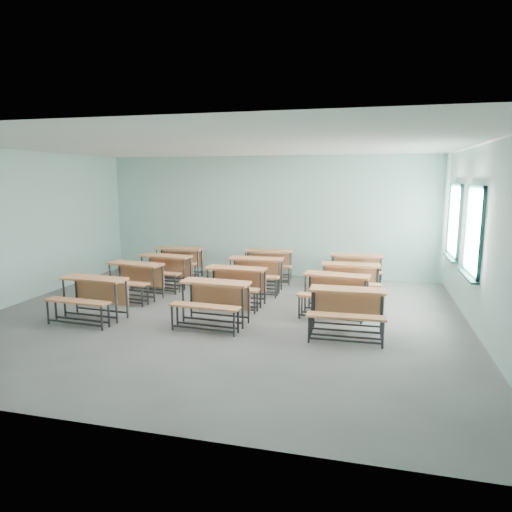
{
  "coord_description": "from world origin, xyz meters",
  "views": [
    {
      "loc": [
        2.68,
        -7.98,
        2.63
      ],
      "look_at": [
        0.36,
        1.2,
        1.0
      ],
      "focal_mm": 32.0,
      "sensor_mm": 36.0,
      "label": 1
    }
  ],
  "objects_px": {
    "desk_unit_r0c0": "(91,292)",
    "desk_unit_r2c0": "(164,266)",
    "desk_unit_r0c2": "(347,305)",
    "desk_unit_r0c1": "(213,297)",
    "desk_unit_r1c1": "(235,281)",
    "desk_unit_r2c1": "(255,270)",
    "desk_unit_r2c2": "(350,276)",
    "desk_unit_r3c0": "(178,258)",
    "desk_unit_r3c1": "(268,260)",
    "desk_unit_r1c0": "(133,275)",
    "desk_unit_r1c2": "(335,288)",
    "desk_unit_r3c2": "(356,266)"
  },
  "relations": [
    {
      "from": "desk_unit_r0c1",
      "to": "desk_unit_r1c1",
      "type": "relative_size",
      "value": 1.01
    },
    {
      "from": "desk_unit_r0c1",
      "to": "desk_unit_r2c0",
      "type": "height_order",
      "value": "same"
    },
    {
      "from": "desk_unit_r2c0",
      "to": "desk_unit_r3c2",
      "type": "distance_m",
      "value": 4.64
    },
    {
      "from": "desk_unit_r2c2",
      "to": "desk_unit_r3c1",
      "type": "distance_m",
      "value": 2.59
    },
    {
      "from": "desk_unit_r1c1",
      "to": "desk_unit_r1c2",
      "type": "relative_size",
      "value": 0.95
    },
    {
      "from": "desk_unit_r0c1",
      "to": "desk_unit_r1c1",
      "type": "height_order",
      "value": "same"
    },
    {
      "from": "desk_unit_r2c1",
      "to": "desk_unit_r2c2",
      "type": "relative_size",
      "value": 0.99
    },
    {
      "from": "desk_unit_r0c2",
      "to": "desk_unit_r2c0",
      "type": "xyz_separation_m",
      "value": [
        -4.45,
        2.36,
        0.0
      ]
    },
    {
      "from": "desk_unit_r0c1",
      "to": "desk_unit_r2c0",
      "type": "xyz_separation_m",
      "value": [
        -2.09,
        2.36,
        0.0
      ]
    },
    {
      "from": "desk_unit_r0c0",
      "to": "desk_unit_r0c1",
      "type": "relative_size",
      "value": 1.01
    },
    {
      "from": "desk_unit_r0c2",
      "to": "desk_unit_r3c0",
      "type": "xyz_separation_m",
      "value": [
        -4.61,
        3.55,
        0.0
      ]
    },
    {
      "from": "desk_unit_r0c0",
      "to": "desk_unit_r2c1",
      "type": "relative_size",
      "value": 1.03
    },
    {
      "from": "desk_unit_r0c0",
      "to": "desk_unit_r0c2",
      "type": "height_order",
      "value": "same"
    },
    {
      "from": "desk_unit_r0c2",
      "to": "desk_unit_r2c1",
      "type": "height_order",
      "value": "same"
    },
    {
      "from": "desk_unit_r1c0",
      "to": "desk_unit_r3c1",
      "type": "relative_size",
      "value": 1.01
    },
    {
      "from": "desk_unit_r1c0",
      "to": "desk_unit_r1c2",
      "type": "bearing_deg",
      "value": 6.09
    },
    {
      "from": "desk_unit_r2c0",
      "to": "desk_unit_r3c0",
      "type": "bearing_deg",
      "value": 103.28
    },
    {
      "from": "desk_unit_r0c0",
      "to": "desk_unit_r0c2",
      "type": "relative_size",
      "value": 1.03
    },
    {
      "from": "desk_unit_r0c0",
      "to": "desk_unit_r2c0",
      "type": "bearing_deg",
      "value": 89.08
    },
    {
      "from": "desk_unit_r0c0",
      "to": "desk_unit_r0c1",
      "type": "xyz_separation_m",
      "value": [
        2.31,
        0.26,
        0.0
      ]
    },
    {
      "from": "desk_unit_r0c1",
      "to": "desk_unit_r2c1",
      "type": "bearing_deg",
      "value": 90.37
    },
    {
      "from": "desk_unit_r0c1",
      "to": "desk_unit_r3c0",
      "type": "relative_size",
      "value": 1.0
    },
    {
      "from": "desk_unit_r0c1",
      "to": "desk_unit_r2c0",
      "type": "relative_size",
      "value": 0.98
    },
    {
      "from": "desk_unit_r2c0",
      "to": "desk_unit_r0c1",
      "type": "bearing_deg",
      "value": -42.98
    },
    {
      "from": "desk_unit_r1c2",
      "to": "desk_unit_r2c2",
      "type": "xyz_separation_m",
      "value": [
        0.24,
        1.17,
        0.0
      ]
    },
    {
      "from": "desk_unit_r2c2",
      "to": "desk_unit_r3c0",
      "type": "relative_size",
      "value": 0.99
    },
    {
      "from": "desk_unit_r3c0",
      "to": "desk_unit_r3c2",
      "type": "distance_m",
      "value": 4.64
    },
    {
      "from": "desk_unit_r1c1",
      "to": "desk_unit_r2c1",
      "type": "bearing_deg",
      "value": 85.93
    },
    {
      "from": "desk_unit_r2c0",
      "to": "desk_unit_r3c1",
      "type": "height_order",
      "value": "same"
    },
    {
      "from": "desk_unit_r0c0",
      "to": "desk_unit_r1c1",
      "type": "height_order",
      "value": "same"
    },
    {
      "from": "desk_unit_r0c0",
      "to": "desk_unit_r1c2",
      "type": "xyz_separation_m",
      "value": [
        4.39,
        1.41,
        0.0
      ]
    },
    {
      "from": "desk_unit_r0c0",
      "to": "desk_unit_r1c0",
      "type": "distance_m",
      "value": 1.53
    },
    {
      "from": "desk_unit_r0c0",
      "to": "desk_unit_r2c0",
      "type": "relative_size",
      "value": 0.98
    },
    {
      "from": "desk_unit_r3c0",
      "to": "desk_unit_r2c0",
      "type": "bearing_deg",
      "value": -85.37
    },
    {
      "from": "desk_unit_r0c1",
      "to": "desk_unit_r0c2",
      "type": "xyz_separation_m",
      "value": [
        2.36,
        0.01,
        0.0
      ]
    },
    {
      "from": "desk_unit_r1c2",
      "to": "desk_unit_r2c0",
      "type": "distance_m",
      "value": 4.33
    },
    {
      "from": "desk_unit_r0c1",
      "to": "desk_unit_r1c1",
      "type": "xyz_separation_m",
      "value": [
        0.0,
        1.31,
        0.0
      ]
    },
    {
      "from": "desk_unit_r1c0",
      "to": "desk_unit_r3c2",
      "type": "height_order",
      "value": "same"
    },
    {
      "from": "desk_unit_r1c1",
      "to": "desk_unit_r0c2",
      "type": "bearing_deg",
      "value": -26.94
    },
    {
      "from": "desk_unit_r0c2",
      "to": "desk_unit_r2c2",
      "type": "height_order",
      "value": "same"
    },
    {
      "from": "desk_unit_r3c2",
      "to": "desk_unit_r0c2",
      "type": "bearing_deg",
      "value": -90.65
    },
    {
      "from": "desk_unit_r2c1",
      "to": "desk_unit_r3c2",
      "type": "height_order",
      "value": "same"
    },
    {
      "from": "desk_unit_r3c2",
      "to": "desk_unit_r0c1",
      "type": "bearing_deg",
      "value": -123.77
    },
    {
      "from": "desk_unit_r0c1",
      "to": "desk_unit_r1c2",
      "type": "distance_m",
      "value": 2.37
    },
    {
      "from": "desk_unit_r0c1",
      "to": "desk_unit_r2c0",
      "type": "bearing_deg",
      "value": 134.8
    },
    {
      "from": "desk_unit_r2c2",
      "to": "desk_unit_r1c1",
      "type": "bearing_deg",
      "value": -158.39
    },
    {
      "from": "desk_unit_r0c1",
      "to": "desk_unit_r3c1",
      "type": "xyz_separation_m",
      "value": [
        0.16,
        3.77,
        0.0
      ]
    },
    {
      "from": "desk_unit_r1c2",
      "to": "desk_unit_r3c1",
      "type": "relative_size",
      "value": 1.01
    },
    {
      "from": "desk_unit_r0c2",
      "to": "desk_unit_r3c0",
      "type": "bearing_deg",
      "value": 141.18
    },
    {
      "from": "desk_unit_r0c0",
      "to": "desk_unit_r0c2",
      "type": "bearing_deg",
      "value": 7.23
    }
  ]
}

